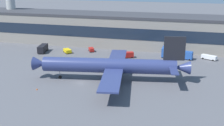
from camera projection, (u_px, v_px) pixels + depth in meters
ground_plane at (81, 83)px, 99.32m from camera, size 600.00×600.00×0.00m
terminal_building at (121, 30)px, 149.23m from camera, size 166.80×20.29×15.94m
airliner at (112, 66)px, 100.41m from camera, size 53.48×46.07×15.74m
control_tower at (10, 2)px, 165.91m from camera, size 9.37×9.37×31.93m
stair_truck at (186, 55)px, 126.11m from camera, size 6.37×3.63×3.55m
belt_loader at (209, 57)px, 125.81m from camera, size 6.64×4.53×1.95m
baggage_tug at (91, 49)px, 138.79m from camera, size 3.56×4.12×1.85m
crew_van at (127, 55)px, 128.46m from camera, size 5.63×4.30×2.55m
fuel_truck at (43, 48)px, 137.45m from camera, size 4.39×8.79×3.35m
pushback_tractor at (67, 51)px, 136.76m from camera, size 5.14×5.31×1.75m
catering_truck at (165, 51)px, 130.66m from camera, size 2.73×7.24×4.15m
traffic_cone_0 at (37, 89)px, 93.41m from camera, size 0.46×0.46×0.57m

